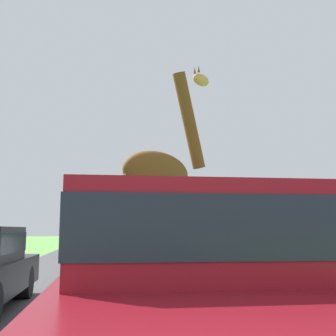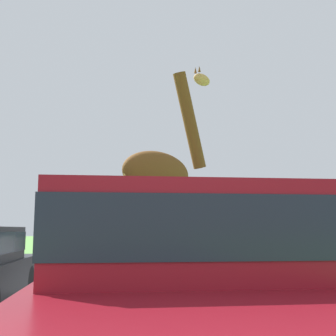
# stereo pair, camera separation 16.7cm
# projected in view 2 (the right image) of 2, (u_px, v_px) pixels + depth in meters

# --- Properties ---
(road) EXTENTS (8.01, 120.00, 0.00)m
(road) POSITION_uv_depth(u_px,v_px,m) (126.00, 248.00, 28.75)
(road) COLOR #424244
(road) RESTS_ON ground
(giraffe_near_road) EXTENTS (2.48, 2.06, 5.36)m
(giraffe_near_road) POSITION_uv_depth(u_px,v_px,m) (163.00, 172.00, 9.40)
(giraffe_near_road) COLOR tan
(giraffe_near_road) RESTS_ON ground
(car_lead_maroon) EXTENTS (1.87, 4.46, 1.55)m
(car_lead_maroon) POSITION_uv_depth(u_px,v_px,m) (176.00, 293.00, 3.09)
(car_lead_maroon) COLOR maroon
(car_lead_maroon) RESTS_ON ground
(car_queue_right) EXTENTS (1.85, 4.48, 1.45)m
(car_queue_right) POSITION_uv_depth(u_px,v_px,m) (154.00, 244.00, 14.29)
(car_queue_right) COLOR gray
(car_queue_right) RESTS_ON ground
(car_queue_left) EXTENTS (1.95, 4.02, 1.40)m
(car_queue_left) POSITION_uv_depth(u_px,v_px,m) (105.00, 240.00, 21.46)
(car_queue_left) COLOR #561914
(car_queue_left) RESTS_ON ground
(car_far_ahead) EXTENTS (1.84, 4.45, 1.19)m
(car_far_ahead) POSITION_uv_depth(u_px,v_px,m) (147.00, 239.00, 26.50)
(car_far_ahead) COLOR #144C28
(car_far_ahead) RESTS_ON ground
(car_rear_follower) EXTENTS (1.91, 4.36, 1.37)m
(car_rear_follower) POSITION_uv_depth(u_px,v_px,m) (193.00, 241.00, 19.74)
(car_rear_follower) COLOR navy
(car_rear_follower) RESTS_ON ground
(sign_post) EXTENTS (0.70, 0.08, 1.68)m
(sign_post) POSITION_uv_depth(u_px,v_px,m) (290.00, 232.00, 14.39)
(sign_post) COLOR #4C3823
(sign_post) RESTS_ON ground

